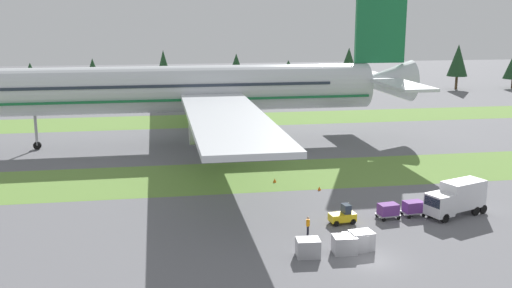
% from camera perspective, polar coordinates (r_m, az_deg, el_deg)
% --- Properties ---
extents(ground_plane, '(400.00, 400.00, 0.00)m').
position_cam_1_polar(ground_plane, '(51.58, 11.20, -11.05)').
color(ground_plane, slate).
extents(grass_strip_near, '(320.00, 14.42, 0.01)m').
position_cam_1_polar(grass_strip_near, '(76.72, 3.96, -2.91)').
color(grass_strip_near, olive).
rests_on(grass_strip_near, ground).
extents(grass_strip_far, '(320.00, 14.42, 0.01)m').
position_cam_1_polar(grass_strip_far, '(115.87, -0.67, 2.43)').
color(grass_strip_far, olive).
rests_on(grass_strip_far, ground).
extents(airliner, '(70.48, 86.45, 24.77)m').
position_cam_1_polar(airliner, '(93.27, -5.42, 5.41)').
color(airliner, silver).
rests_on(airliner, ground).
extents(baggage_tug, '(2.75, 1.63, 1.97)m').
position_cam_1_polar(baggage_tug, '(59.32, 8.45, -6.90)').
color(baggage_tug, yellow).
rests_on(baggage_tug, ground).
extents(cargo_dolly_lead, '(2.38, 1.78, 1.55)m').
position_cam_1_polar(cargo_dolly_lead, '(61.53, 12.71, -6.26)').
color(cargo_dolly_lead, '#A3A3A8').
rests_on(cargo_dolly_lead, ground).
extents(cargo_dolly_second, '(2.38, 1.78, 1.55)m').
position_cam_1_polar(cargo_dolly_second, '(62.96, 15.02, -5.95)').
color(cargo_dolly_second, '#A3A3A8').
rests_on(cargo_dolly_second, ground).
extents(catering_truck, '(7.32, 4.59, 3.58)m').
position_cam_1_polar(catering_truck, '(64.03, 18.92, -4.92)').
color(catering_truck, silver).
rests_on(catering_truck, ground).
extents(ground_crew_marshaller, '(0.36, 0.52, 1.74)m').
position_cam_1_polar(ground_crew_marshaller, '(56.12, 5.07, -7.83)').
color(ground_crew_marshaller, black).
rests_on(ground_crew_marshaller, ground).
extents(uld_container_0, '(2.11, 1.74, 1.58)m').
position_cam_1_polar(uld_container_0, '(51.34, 5.07, -10.01)').
color(uld_container_0, '#A3A3A8').
rests_on(uld_container_0, ground).
extents(uld_container_1, '(2.07, 1.68, 1.57)m').
position_cam_1_polar(uld_container_1, '(52.41, 8.59, -9.63)').
color(uld_container_1, '#A3A3A8').
rests_on(uld_container_1, ground).
extents(uld_container_2, '(2.16, 1.81, 1.64)m').
position_cam_1_polar(uld_container_2, '(53.44, 10.19, -9.20)').
color(uld_container_2, '#A3A3A8').
rests_on(uld_container_2, ground).
extents(uld_container_3, '(2.08, 1.71, 1.54)m').
position_cam_1_polar(uld_container_3, '(53.09, 9.58, -9.38)').
color(uld_container_3, '#A3A3A8').
rests_on(uld_container_3, ground).
extents(taxiway_marker_0, '(0.44, 0.44, 0.49)m').
position_cam_1_polar(taxiway_marker_0, '(72.77, 1.83, -3.55)').
color(taxiway_marker_0, orange).
rests_on(taxiway_marker_0, ground).
extents(taxiway_marker_1, '(0.44, 0.44, 0.46)m').
position_cam_1_polar(taxiway_marker_1, '(69.95, 6.17, -4.30)').
color(taxiway_marker_1, orange).
rests_on(taxiway_marker_1, ground).
extents(distant_tree_line, '(164.47, 8.93, 12.26)m').
position_cam_1_polar(distant_tree_line, '(151.14, 2.34, 7.41)').
color(distant_tree_line, '#4C3823').
rests_on(distant_tree_line, ground).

